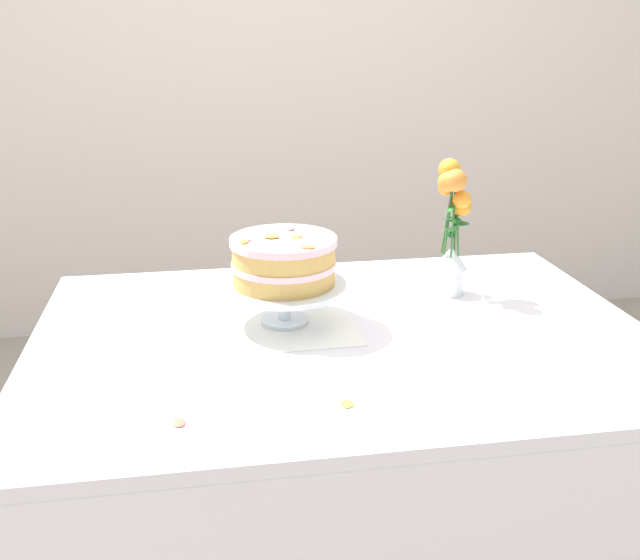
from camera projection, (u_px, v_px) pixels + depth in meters
name	position (u px, v px, depth m)	size (l,w,h in m)	color
back_wall	(262.00, 27.00, 3.19)	(7.00, 0.08, 2.80)	silver
dining_table	(345.00, 372.00, 1.65)	(1.40, 1.00, 0.74)	white
linen_napkin	(285.00, 323.00, 1.68)	(0.32, 0.32, 0.00)	white
cake_stand	(284.00, 290.00, 1.65)	(0.29, 0.29, 0.10)	silver
layer_cake	(284.00, 260.00, 1.63)	(0.24, 0.24, 0.12)	tan
flower_vase	(452.00, 228.00, 1.81)	(0.09, 0.11, 0.35)	silver
loose_petal_0	(179.00, 422.00, 1.26)	(0.03, 0.02, 0.01)	#E56B51
loose_petal_1	(347.00, 404.00, 1.32)	(0.03, 0.03, 0.00)	yellow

